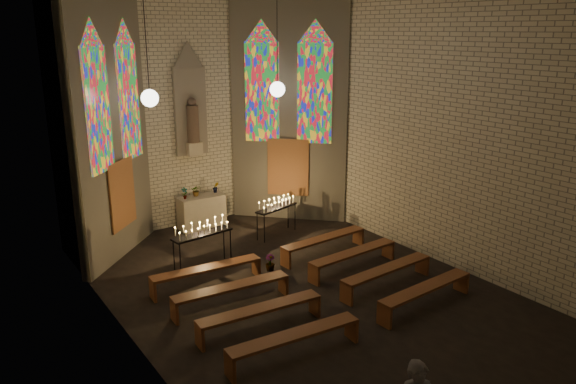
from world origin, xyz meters
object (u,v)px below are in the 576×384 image
at_px(aisle_flower_pot, 270,263).
at_px(votive_stand_right, 277,205).
at_px(altar, 202,212).
at_px(votive_stand_left, 202,231).

height_order(aisle_flower_pot, votive_stand_right, votive_stand_right).
relative_size(altar, votive_stand_right, 0.93).
height_order(votive_stand_left, votive_stand_right, votive_stand_left).
xyz_separation_m(votive_stand_left, votive_stand_right, (2.85, 0.96, -0.08)).
distance_m(altar, aisle_flower_pot, 3.89).
xyz_separation_m(altar, votive_stand_left, (-1.32, -2.81, 0.51)).
bearing_deg(altar, votive_stand_right, -50.54).
bearing_deg(votive_stand_right, votive_stand_left, -177.06).
xyz_separation_m(aisle_flower_pot, votive_stand_right, (1.52, 2.03, 0.71)).
bearing_deg(aisle_flower_pot, votive_stand_right, 53.15).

